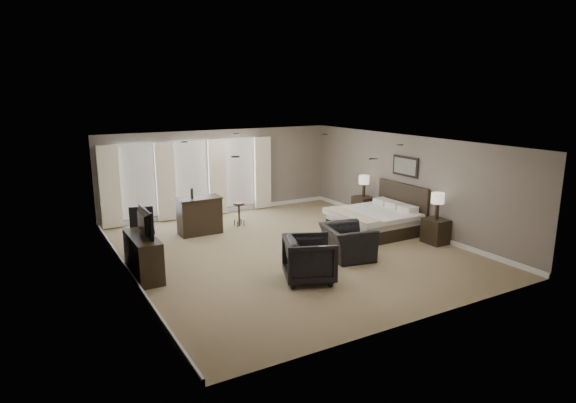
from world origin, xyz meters
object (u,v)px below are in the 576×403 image
bar_counter (200,216)px  bar_stool_right (239,214)px  bed (371,211)px  nightstand_near (435,231)px  tv (142,233)px  lamp_near (437,206)px  desk_chair (143,229)px  armchair_far (309,257)px  armchair_near (347,237)px  dresser (143,256)px  bar_stool_left (143,221)px  lamp_far (364,186)px  nightstand_far (363,207)px

bar_counter → bar_stool_right: size_ratio=1.70×
bed → nightstand_near: (0.89, -1.45, -0.32)m
tv → lamp_near: bearing=-101.4°
bar_counter → desk_chair: (-1.70, -0.88, 0.10)m
tv → armchair_far: armchair_far is taller
armchair_near → lamp_near: bearing=-83.0°
armchair_near → bar_stool_right: bearing=28.0°
dresser → bar_counter: (2.05, 2.33, 0.07)m
nightstand_near → desk_chair: 7.17m
bar_counter → lamp_near: bearing=-37.4°
bar_stool_right → armchair_far: bearing=-95.4°
armchair_far → bar_stool_left: bearing=45.8°
tv → bar_stool_right: tv is taller
armchair_far → bar_stool_left: size_ratio=1.33×
lamp_far → bar_stool_right: size_ratio=0.96×
bar_stool_left → tv: bearing=-103.2°
nightstand_far → tv: size_ratio=0.65×
armchair_far → bar_counter: size_ratio=0.87×
bed → armchair_near: bed is taller
lamp_near → tv: size_ratio=0.67×
tv → armchair_near: bearing=-105.2°
lamp_far → tv: size_ratio=0.66×
nightstand_far → lamp_near: 2.97m
nightstand_far → desk_chair: 6.58m
tv → desk_chair: (0.35, 1.45, -0.33)m
tv → bar_stool_right: 4.16m
nightstand_near → armchair_far: (-4.07, -0.50, 0.18)m
armchair_near → armchair_far: armchair_near is taller
lamp_far → armchair_near: bearing=-134.0°
armchair_far → desk_chair: (-2.51, 3.35, 0.11)m
lamp_far → nightstand_near: bearing=-90.0°
tv → desk_chair: 1.53m
bed → bar_counter: bearing=150.2°
nightstand_near → nightstand_far: bearing=90.0°
nightstand_far → tv: tv is taller
lamp_near → dresser: size_ratio=0.45×
bar_stool_right → desk_chair: desk_chair is taller
nightstand_near → tv: size_ratio=0.64×
nightstand_far → bar_stool_left: (-6.22, 1.48, 0.05)m
nightstand_far → armchair_near: bearing=-134.0°
bed → tv: bearing=-179.5°
bar_counter → bar_stool_left: size_ratio=1.53×
bar_counter → bar_stool_left: bar_counter is taller
armchair_near → bar_stool_right: 3.83m
nightstand_far → lamp_near: size_ratio=0.97×
bar_counter → dresser: bearing=-131.3°
lamp_near → bar_stool_left: size_ratio=0.88×
nightstand_near → lamp_near: size_ratio=0.95×
nightstand_near → armchair_far: armchair_far is taller
nightstand_far → lamp_near: (0.00, -2.90, 0.64)m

